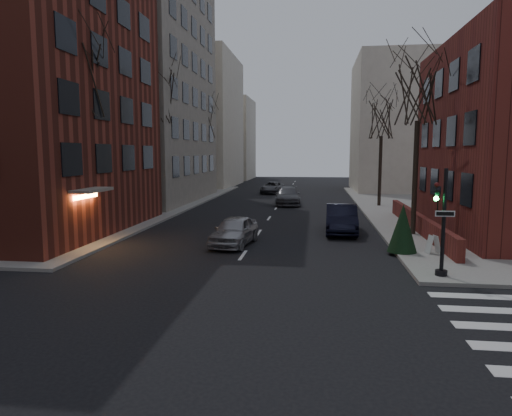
{
  "coord_description": "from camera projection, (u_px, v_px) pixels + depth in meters",
  "views": [
    {
      "loc": [
        3.26,
        -8.39,
        4.73
      ],
      "look_at": [
        0.39,
        13.73,
        2.0
      ],
      "focal_mm": 32.0,
      "sensor_mm": 36.0,
      "label": 1
    }
  ],
  "objects": [
    {
      "name": "building_distant_ra",
      "position": [
        413.0,
        125.0,
        55.58
      ],
      "size": [
        14.0,
        14.0,
        16.0
      ],
      "primitive_type": "cube",
      "color": "beige",
      "rests_on": "ground"
    },
    {
      "name": "car_lane_far",
      "position": [
        272.0,
        188.0,
        52.79
      ],
      "size": [
        2.66,
        5.01,
        1.34
      ],
      "primitive_type": "imported",
      "rotation": [
        0.0,
        0.0,
        -0.09
      ],
      "color": "#434348",
      "rests_on": "ground"
    },
    {
      "name": "building_distant_lb",
      "position": [
        224.0,
        139.0,
        80.94
      ],
      "size": [
        10.0,
        12.0,
        14.0
      ],
      "primitive_type": "cube",
      "color": "beige",
      "rests_on": "ground"
    },
    {
      "name": "car_lane_gray",
      "position": [
        288.0,
        196.0,
        41.42
      ],
      "size": [
        2.58,
        5.55,
        1.57
      ],
      "primitive_type": "imported",
      "rotation": [
        0.0,
        0.0,
        0.07
      ],
      "color": "#47474C",
      "rests_on": "ground"
    },
    {
      "name": "sandwich_board",
      "position": [
        433.0,
        244.0,
        20.75
      ],
      "size": [
        0.47,
        0.59,
        0.84
      ],
      "primitive_type": "cube",
      "rotation": [
        0.0,
        0.0,
        0.2
      ],
      "color": "silver",
      "rests_on": "sidewalk_far_right"
    },
    {
      "name": "tree_left_b",
      "position": [
        158.0,
        97.0,
        34.89
      ],
      "size": [
        4.4,
        4.4,
        10.8
      ],
      "color": "#2D231C",
      "rests_on": "sidewalk_far_left"
    },
    {
      "name": "building_distant_la",
      "position": [
        186.0,
        122.0,
        64.22
      ],
      "size": [
        14.0,
        16.0,
        18.0
      ],
      "primitive_type": "cube",
      "color": "beige",
      "rests_on": "ground"
    },
    {
      "name": "parked_sedan",
      "position": [
        341.0,
        219.0,
        26.86
      ],
      "size": [
        1.91,
        5.11,
        1.67
      ],
      "primitive_type": "imported",
      "rotation": [
        0.0,
        0.0,
        -0.03
      ],
      "color": "black",
      "rests_on": "ground"
    },
    {
      "name": "building_left_tan",
      "position": [
        102.0,
        54.0,
        43.19
      ],
      "size": [
        18.0,
        18.0,
        28.0
      ],
      "primitive_type": "cube",
      "color": "gray",
      "rests_on": "ground"
    },
    {
      "name": "tree_left_c",
      "position": [
        203.0,
        121.0,
        48.78
      ],
      "size": [
        3.96,
        3.96,
        9.72
      ],
      "color": "#2D231C",
      "rests_on": "sidewalk_far_left"
    },
    {
      "name": "traffic_signal",
      "position": [
        442.0,
        229.0,
        16.86
      ],
      "size": [
        0.76,
        0.44,
        4.0
      ],
      "color": "black",
      "rests_on": "sidewalk_far_right"
    },
    {
      "name": "tree_right_a",
      "position": [
        419.0,
        92.0,
        24.87
      ],
      "size": [
        3.96,
        3.96,
        9.72
      ],
      "color": "#2D231C",
      "rests_on": "sidewalk_far_right"
    },
    {
      "name": "ground",
      "position": [
        150.0,
        387.0,
        9.26
      ],
      "size": [
        160.0,
        160.0,
        0.0
      ],
      "primitive_type": "plane",
      "color": "black",
      "rests_on": "ground"
    },
    {
      "name": "car_lane_silver",
      "position": [
        234.0,
        231.0,
        23.31
      ],
      "size": [
        2.26,
        4.52,
        1.48
      ],
      "primitive_type": "imported",
      "rotation": [
        0.0,
        0.0,
        -0.12
      ],
      "color": "#9A9A9F",
      "rests_on": "ground"
    },
    {
      "name": "tree_right_b",
      "position": [
        382.0,
        118.0,
        38.71
      ],
      "size": [
        3.74,
        3.74,
        9.18
      ],
      "color": "#2D231C",
      "rests_on": "sidewalk_far_right"
    },
    {
      "name": "streetlamp_far",
      "position": [
        213.0,
        157.0,
        51.13
      ],
      "size": [
        0.36,
        0.36,
        6.28
      ],
      "color": "black",
      "rests_on": "sidewalk_far_left"
    },
    {
      "name": "tree_left_a",
      "position": [
        77.0,
        78.0,
        23.13
      ],
      "size": [
        4.18,
        4.18,
        10.26
      ],
      "color": "#2D231C",
      "rests_on": "sidewalk_far_left"
    },
    {
      "name": "evergreen_shrub",
      "position": [
        403.0,
        228.0,
        21.0
      ],
      "size": [
        1.49,
        1.49,
        2.23
      ],
      "primitive_type": "cone",
      "rotation": [
        0.0,
        0.0,
        0.12
      ],
      "color": "black",
      "rests_on": "sidewalk_far_right"
    },
    {
      "name": "low_wall_right",
      "position": [
        418.0,
        222.0,
        26.69
      ],
      "size": [
        0.35,
        16.0,
        1.0
      ],
      "primitive_type": "cube",
      "color": "maroon",
      "rests_on": "sidewalk_far_right"
    },
    {
      "name": "streetlamp_near",
      "position": [
        148.0,
        159.0,
        31.44
      ],
      "size": [
        0.36,
        0.36,
        6.28
      ],
      "color": "black",
      "rests_on": "sidewalk_far_left"
    }
  ]
}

